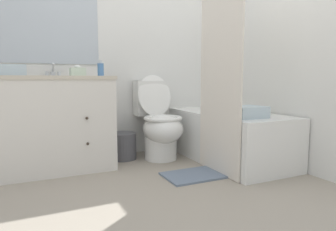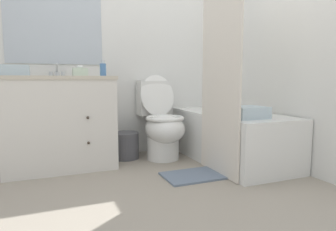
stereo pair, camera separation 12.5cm
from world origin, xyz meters
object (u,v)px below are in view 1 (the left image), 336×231
Objects in this scene: soap_dispenser at (101,69)px; hand_towel_folded at (12,70)px; bath_mat at (198,175)px; wastebasket at (123,146)px; sink_faucet at (53,72)px; bathtub at (228,136)px; bath_towel_folded at (247,112)px; vanity_cabinet at (57,122)px; toilet at (159,125)px; tissue_box at (78,72)px.

hand_towel_folded is (-0.74, -0.13, -0.02)m from soap_dispenser.
bath_mat is at bearing -22.98° from hand_towel_folded.
bath_mat is (0.42, -0.79, -0.13)m from wastebasket.
bathtub is (1.58, -0.61, -0.63)m from sink_faucet.
bathtub is 4.70× the size of bath_towel_folded.
soap_dispenser is (0.40, 0.00, 0.47)m from vanity_cabinet.
sink_faucet is 1.82m from bath_towel_folded.
bath_mat is (1.38, -0.58, -0.87)m from hand_towel_folded.
wastebasket is at bearing 118.06° from bath_mat.
sink_faucet is 0.98m from wastebasket.
hand_towel_folded is at bearing -158.77° from vanity_cabinet.
sink_faucet is at bearing 45.61° from hand_towel_folded.
bathtub is 9.22× the size of soap_dispenser.
bath_towel_folded is at bearing -56.52° from toilet.
sink_faucet is 0.10× the size of bathtub.
bath_towel_folded is (1.06, -0.81, -0.37)m from soap_dispenser.
bathtub is 9.85× the size of tissue_box.
soap_dispenser is at bearing -27.46° from sink_faucet.
vanity_cabinet is 1.68m from bath_towel_folded.
hand_towel_folded is at bearing 159.39° from bath_towel_folded.
toilet is at bearing 123.48° from bath_towel_folded.
toilet is 0.74m from bath_mat.
toilet is 5.78× the size of soap_dispenser.
soap_dispenser is 1.31m from bath_mat.
tissue_box is (0.19, -0.02, 0.45)m from vanity_cabinet.
tissue_box reaches higher than bath_mat.
bathtub is (1.58, -0.40, -0.19)m from vanity_cabinet.
bathtub is at bearing 74.37° from bath_towel_folded.
toilet is at bearing 3.00° from hand_towel_folded.
vanity_cabinet is 1.64m from bathtub.
bath_mat is (0.86, -0.69, -0.87)m from tissue_box.
toilet is at bearing -21.24° from wastebasket.
bath_towel_folded is at bearing -31.50° from tissue_box.
bath_towel_folded is 0.68m from bath_mat.
soap_dispenser is at bearing -161.69° from wastebasket.
bathtub reaches higher than bath_mat.
soap_dispenser is (0.21, 0.02, 0.03)m from tissue_box.
tissue_box is at bearing -7.03° from vanity_cabinet.
tissue_box is at bearing 177.27° from toilet.
bathtub is at bearing 30.45° from bath_mat.
hand_towel_folded is (-0.33, -0.13, 0.45)m from vanity_cabinet.
soap_dispenser reaches higher than bath_mat.
bath_towel_folded is (1.80, -0.68, -0.35)m from hand_towel_folded.
bathtub is (0.61, -0.34, -0.11)m from toilet.
wastebasket is 0.87m from tissue_box.
toilet reaches higher than bath_towel_folded.
bathtub is 1.41m from soap_dispenser.
bath_towel_folded is (1.47, -1.02, -0.34)m from sink_faucet.
soap_dispenser is (-0.57, 0.06, 0.55)m from toilet.
wastebasket is 1.84× the size of soap_dispenser.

